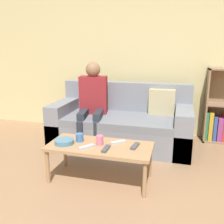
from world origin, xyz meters
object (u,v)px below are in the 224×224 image
tv_remote_3 (118,142)px  cup_near (80,138)px  snack_bowl (64,142)px  tv_remote_1 (106,149)px  tv_remote_0 (135,146)px  person_adult (93,98)px  tv_remote_2 (87,147)px  cup_far (100,140)px  coffee_table (100,149)px  couch (122,124)px

tv_remote_3 → cup_near: bearing=-124.8°
cup_near → snack_bowl: cup_near is taller
tv_remote_1 → tv_remote_0: bearing=28.6°
person_adult → tv_remote_0: bearing=-60.5°
tv_remote_0 → tv_remote_3: size_ratio=1.11×
tv_remote_0 → tv_remote_2: size_ratio=1.06×
cup_near → tv_remote_2: size_ratio=0.52×
cup_far → tv_remote_3: cup_far is taller
tv_remote_1 → tv_remote_3: 0.21m
cup_near → tv_remote_1: size_ratio=0.51×
tv_remote_0 → tv_remote_1: (-0.26, -0.14, 0.00)m
person_adult → tv_remote_0: size_ratio=6.62×
coffee_table → tv_remote_1: bearing=-45.8°
tv_remote_0 → snack_bowl: bearing=-164.0°
person_adult → snack_bowl: (0.06, -1.06, -0.26)m
person_adult → cup_near: 1.01m
couch → tv_remote_1: bearing=-84.6°
cup_near → snack_bowl: 0.17m
cup_far → tv_remote_1: (0.10, -0.10, -0.04)m
couch → snack_bowl: (-0.35, -1.14, 0.13)m
couch → cup_far: bearing=-89.3°
coffee_table → cup_far: cup_far is taller
cup_near → cup_far: 0.24m
couch → tv_remote_2: (-0.09, -1.19, 0.11)m
coffee_table → tv_remote_3: size_ratio=6.78×
couch → tv_remote_0: 1.11m
snack_bowl → cup_far: bearing=10.1°
couch → person_adult: (-0.41, -0.08, 0.38)m
person_adult → cup_near: size_ratio=13.46×
couch → tv_remote_1: 1.19m
cup_far → snack_bowl: (-0.36, -0.07, -0.03)m
couch → cup_near: size_ratio=22.39×
tv_remote_0 → cup_near: bearing=-172.0°
cup_near → tv_remote_3: 0.41m
tv_remote_1 → coffee_table: bearing=134.5°
tv_remote_0 → cup_far: bearing=-166.2°
coffee_table → tv_remote_3: 0.20m
cup_far → cup_near: bearing=171.1°
couch → person_adult: person_adult is taller
couch → coffee_table: bearing=-89.1°
couch → cup_far: 1.09m
tv_remote_3 → coffee_table: bearing=-101.6°
cup_far → tv_remote_2: (-0.10, -0.11, -0.04)m
tv_remote_2 → snack_bowl: snack_bowl is taller
cup_near → tv_remote_2: cup_near is taller
person_adult → snack_bowl: size_ratio=5.81×
cup_near → tv_remote_1: bearing=-23.1°
cup_near → tv_remote_1: 0.36m
couch → snack_bowl: couch is taller
tv_remote_1 → snack_bowl: size_ratio=0.85×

